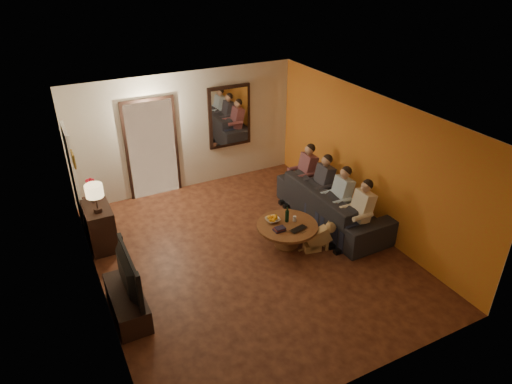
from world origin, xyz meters
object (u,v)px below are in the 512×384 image
coffee_table (287,235)px  laptop (300,230)px  dresser (100,225)px  tv (122,274)px  person_a (358,216)px  person_c (320,188)px  wine_bottle (287,214)px  sofa (333,203)px  tv_stand (127,303)px  dog (318,237)px  person_b (338,201)px  bowl (273,220)px  table_lamp (96,198)px  person_d (304,176)px

coffee_table → laptop: bearing=-70.3°
dresser → tv: tv is taller
dresser → person_a: bearing=-27.2°
person_c → wine_bottle: (-1.10, -0.56, 0.01)m
sofa → person_c: size_ratio=2.19×
tv_stand → dog: size_ratio=2.11×
person_b → sofa: bearing=71.6°
person_a → person_c: (0.00, 1.20, 0.00)m
wine_bottle → person_c: bearing=27.0°
wine_bottle → person_b: bearing=-1.9°
dog → coffee_table: (-0.43, 0.36, -0.06)m
tv → bowl: tv is taller
sofa → bowl: sofa is taller
tv → laptop: bearing=-87.3°
sofa → coffee_table: 1.31m
table_lamp → person_d: table_lamp is taller
person_b → wine_bottle: bearing=178.1°
tv → sofa: bearing=-79.5°
person_c → coffee_table: size_ratio=1.09×
person_b → dog: (-0.72, -0.43, -0.32)m
sofa → laptop: (-1.15, -0.64, 0.08)m
table_lamp → coffee_table: 3.40m
person_b → coffee_table: 1.21m
person_a → wine_bottle: (-1.10, 0.64, 0.01)m
sofa → laptop: size_ratio=7.97×
table_lamp → laptop: bearing=-28.2°
table_lamp → bowl: size_ratio=2.08×
tv → bowl: 2.90m
tv → person_d: (4.14, 1.69, -0.13)m
wine_bottle → laptop: (0.05, -0.38, -0.14)m
tv → person_a: 4.15m
person_a → person_b: size_ratio=1.00×
coffee_table → laptop: size_ratio=3.34×
person_b → tv: bearing=-173.3°
coffee_table → tv: bearing=-171.9°
table_lamp → sofa: table_lamp is taller
person_a → coffee_table: size_ratio=1.09×
person_a → coffee_table: 1.33m
dog → sofa: bearing=54.7°
wine_bottle → laptop: wine_bottle is taller
wine_bottle → tv: bearing=-170.2°
sofa → bowl: size_ratio=10.12×
tv_stand → wine_bottle: bearing=9.8°
table_lamp → dog: bearing=-26.9°
sofa → person_c: bearing=17.6°
person_a → sofa: bearing=83.7°
tv → wine_bottle: bearing=-80.2°
tv_stand → dog: dog is taller
bowl → laptop: bowl is taller
table_lamp → tv_stand: 2.00m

